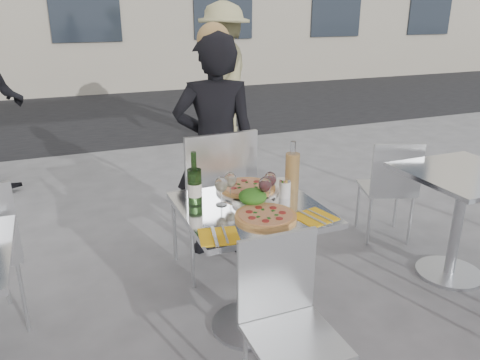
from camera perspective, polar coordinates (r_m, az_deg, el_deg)
name	(u,v)px	position (r m, az deg, el deg)	size (l,w,h in m)	color
ground	(250,326)	(2.83, 1.20, -17.39)	(80.00, 80.00, 0.00)	slate
street_asphalt	(106,112)	(8.78, -16.05, 7.92)	(24.00, 5.00, 0.00)	black
main_table	(251,243)	(2.54, 1.29, -7.68)	(0.72, 0.72, 0.75)	#B7BABF
side_table_right	(461,202)	(3.38, 25.34, -2.47)	(0.72, 0.72, 0.75)	#B7BABF
chair_far	(215,192)	(3.04, -3.06, -1.50)	(0.48, 0.50, 1.03)	silver
chair_near	(286,314)	(2.11, 5.66, -15.90)	(0.37, 0.39, 0.82)	silver
side_chair_rfar	(390,183)	(3.73, 17.87, -0.34)	(0.48, 0.49, 0.82)	silver
woman_diner	(215,148)	(3.32, -3.01, 3.87)	(0.58, 0.38, 1.60)	black
pedestrian_b	(224,75)	(6.29, -1.96, 12.64)	(1.19, 0.68, 1.84)	tan
pizza_near	(266,216)	(2.33, 3.15, -4.39)	(0.31, 0.31, 0.02)	#D9A855
pizza_far	(247,189)	(2.65, 0.90, -1.07)	(0.36, 0.36, 0.03)	white
salad_plate	(253,198)	(2.47, 1.56, -2.21)	(0.22, 0.22, 0.09)	white
wine_bottle	(195,185)	(2.44, -5.56, -0.65)	(0.07, 0.08, 0.29)	#294F1D
carafe	(292,171)	(2.65, 6.39, 1.09)	(0.08, 0.08, 0.29)	#E6B362
sugar_shaker	(285,188)	(2.57, 5.48, -0.99)	(0.06, 0.06, 0.11)	white
wineglass_white_a	(221,186)	(2.44, -2.31, -0.68)	(0.07, 0.07, 0.16)	white
wineglass_white_b	(230,181)	(2.51, -1.19, -0.09)	(0.07, 0.07, 0.16)	white
wineglass_red_a	(265,185)	(2.44, 3.06, -0.66)	(0.07, 0.07, 0.16)	white
wineglass_red_b	(270,180)	(2.52, 3.69, -0.03)	(0.07, 0.07, 0.16)	white
napkin_left	(219,236)	(2.14, -2.60, -6.81)	(0.21, 0.21, 0.01)	yellow
napkin_right	(314,217)	(2.36, 9.05, -4.46)	(0.21, 0.21, 0.01)	yellow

